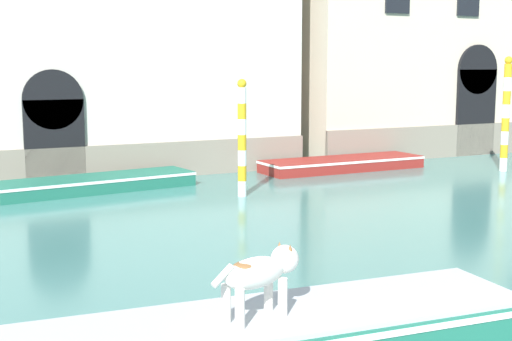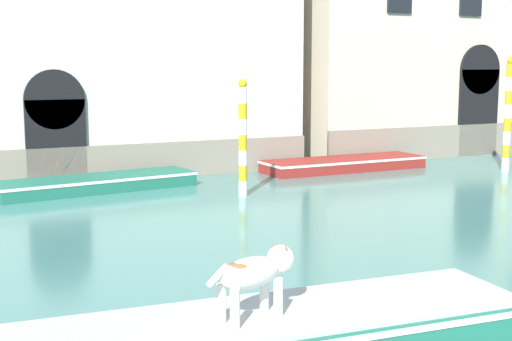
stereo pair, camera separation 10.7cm
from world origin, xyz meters
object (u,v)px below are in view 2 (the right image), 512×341
dog_on_deck (256,273)px  boat_moored_far (344,164)px  boat_moored_near_palazzo (97,183)px  boat_foreground (238,341)px  mooring_pole_0 (243,138)px  mooring_pole_2 (508,114)px

dog_on_deck → boat_moored_far: (9.89, 13.44, -0.96)m
boat_moored_near_palazzo → boat_moored_far: 8.74m
boat_foreground → mooring_pole_0: 11.46m
boat_moored_near_palazzo → dog_on_deck: bearing=-102.2°
mooring_pole_0 → mooring_pole_2: size_ratio=0.83×
boat_moored_far → mooring_pole_2: size_ratio=1.51×
boat_moored_near_palazzo → mooring_pole_2: mooring_pole_2 is taller
mooring_pole_0 → dog_on_deck: bearing=-113.9°
boat_moored_near_palazzo → boat_moored_far: boat_moored_near_palazzo is taller
boat_foreground → mooring_pole_2: (14.96, 10.68, 1.64)m
boat_foreground → dog_on_deck: dog_on_deck is taller
boat_foreground → boat_moored_far: size_ratio=1.32×
boat_moored_near_palazzo → mooring_pole_0: bearing=-44.7°
mooring_pole_0 → boat_foreground: bearing=-115.0°
mooring_pole_0 → mooring_pole_2: 10.15m
boat_foreground → boat_moored_far: 16.72m
boat_moored_near_palazzo → mooring_pole_2: 13.90m
boat_foreground → mooring_pole_2: size_ratio=1.99×
mooring_pole_2 → dog_on_deck: bearing=-143.8°
mooring_pole_2 → boat_foreground: bearing=-144.5°
dog_on_deck → mooring_pole_0: size_ratio=0.39×
boat_foreground → mooring_pole_2: 18.45m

